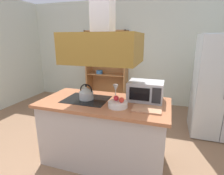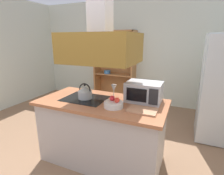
# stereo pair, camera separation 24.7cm
# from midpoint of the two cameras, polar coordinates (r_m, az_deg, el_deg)

# --- Properties ---
(ground_plane) EXTENTS (7.80, 7.80, 0.00)m
(ground_plane) POSITION_cam_midpoint_polar(r_m,az_deg,el_deg) (2.64, -11.95, -25.15)
(ground_plane) COLOR #866348
(wall_back) EXTENTS (6.00, 0.12, 2.70)m
(wall_back) POSITION_cam_midpoint_polar(r_m,az_deg,el_deg) (4.84, 5.18, 11.16)
(wall_back) COLOR silver
(wall_back) RESTS_ON ground
(kitchen_island) EXTENTS (1.72, 0.85, 0.90)m
(kitchen_island) POSITION_cam_midpoint_polar(r_m,az_deg,el_deg) (2.56, -5.34, -13.96)
(kitchen_island) COLOR #B8ACA3
(kitchen_island) RESTS_ON ground
(range_hood) EXTENTS (0.90, 0.70, 1.28)m
(range_hood) POSITION_cam_midpoint_polar(r_m,az_deg,el_deg) (2.23, -6.18, 15.70)
(range_hood) COLOR olive
(refrigerator) EXTENTS (0.90, 0.77, 1.80)m
(refrigerator) POSITION_cam_midpoint_polar(r_m,az_deg,el_deg) (3.57, 30.37, 0.20)
(refrigerator) COLOR #B1BBC2
(refrigerator) RESTS_ON ground
(dish_cabinet) EXTENTS (1.11, 0.40, 1.92)m
(dish_cabinet) POSITION_cam_midpoint_polar(r_m,az_deg,el_deg) (4.89, -2.99, 5.34)
(dish_cabinet) COLOR #B07440
(dish_cabinet) RESTS_ON ground
(kettle) EXTENTS (0.19, 0.19, 0.22)m
(kettle) POSITION_cam_midpoint_polar(r_m,az_deg,el_deg) (2.45, -11.21, -1.79)
(kettle) COLOR #B4BBBE
(kettle) RESTS_ON kitchen_island
(cutting_board) EXTENTS (0.34, 0.24, 0.02)m
(cutting_board) POSITION_cam_midpoint_polar(r_m,az_deg,el_deg) (2.10, 7.98, -6.99)
(cutting_board) COLOR #B67C57
(cutting_board) RESTS_ON kitchen_island
(microwave) EXTENTS (0.46, 0.35, 0.26)m
(microwave) POSITION_cam_midpoint_polar(r_m,az_deg,el_deg) (2.39, 7.93, -1.14)
(microwave) COLOR #B7BABF
(microwave) RESTS_ON kitchen_island
(wine_glass_on_counter) EXTENTS (0.08, 0.08, 0.21)m
(wine_glass_on_counter) POSITION_cam_midpoint_polar(r_m,az_deg,el_deg) (2.41, -1.78, -0.34)
(wine_glass_on_counter) COLOR silver
(wine_glass_on_counter) RESTS_ON kitchen_island
(fruit_bowl) EXTENTS (0.24, 0.24, 0.13)m
(fruit_bowl) POSITION_cam_midpoint_polar(r_m,az_deg,el_deg) (2.15, -1.36, -5.31)
(fruit_bowl) COLOR silver
(fruit_bowl) RESTS_ON kitchen_island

